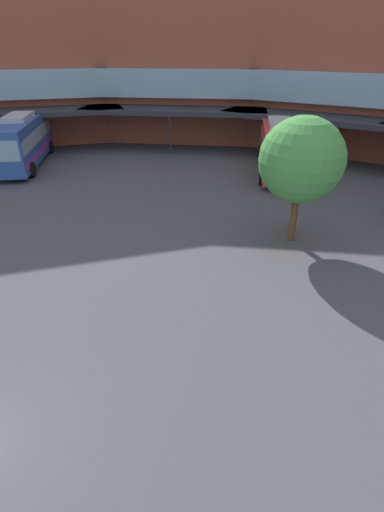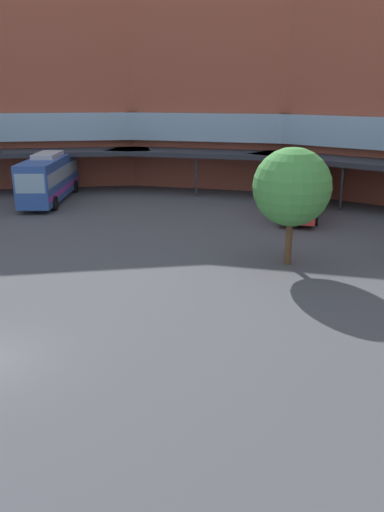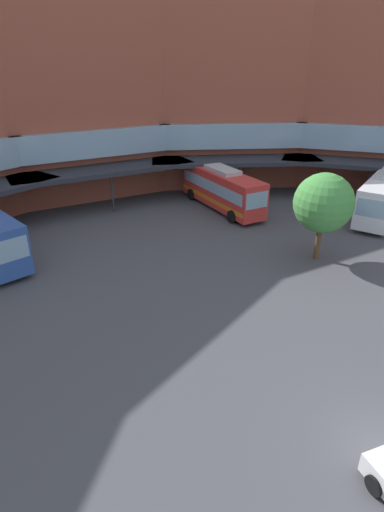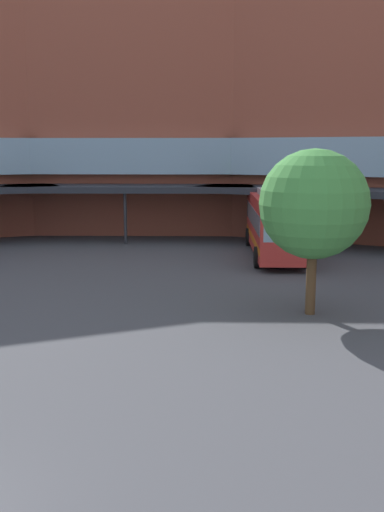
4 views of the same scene
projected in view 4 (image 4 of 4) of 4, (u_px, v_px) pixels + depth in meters
The scene contains 3 objects.
station_building at pixel (192, 102), 28.07m from camera, with size 78.61×44.59×17.24m.
bus_3 at pixel (274, 222), 33.27m from camera, with size 4.46×10.74×3.78m.
plaza_tree at pixel (314, 205), 20.99m from camera, with size 3.93×3.93×6.00m.
Camera 4 is at (6.70, -6.86, 5.95)m, focal length 41.42 mm.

